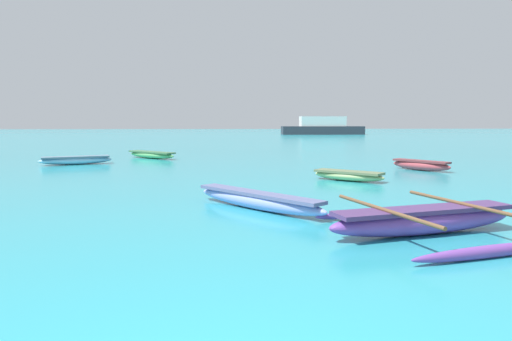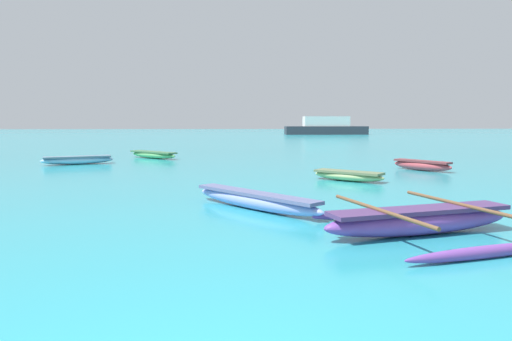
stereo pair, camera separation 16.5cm
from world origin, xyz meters
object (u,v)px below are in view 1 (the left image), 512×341
at_px(moored_boat_1, 349,175).
at_px(moored_boat_5, 76,160).
at_px(moored_boat_3, 424,221).
at_px(moored_boat_4, 421,165).
at_px(distant_ferry, 322,127).
at_px(moored_boat_0, 257,200).
at_px(moored_boat_2, 152,155).

distance_m(moored_boat_1, moored_boat_5, 13.46).
distance_m(moored_boat_3, moored_boat_4, 11.71).
bearing_deg(distant_ferry, moored_boat_1, -101.72).
distance_m(moored_boat_1, moored_boat_4, 5.06).
distance_m(moored_boat_0, moored_boat_2, 16.07).
bearing_deg(moored_boat_2, moored_boat_0, -29.25).
relative_size(moored_boat_4, moored_boat_5, 0.75).
height_order(moored_boat_1, moored_boat_5, moored_boat_5).
bearing_deg(moored_boat_4, moored_boat_1, -86.55).
relative_size(moored_boat_1, moored_boat_2, 0.78).
distance_m(moored_boat_3, moored_boat_5, 18.14).
bearing_deg(moored_boat_2, moored_boat_1, -7.53).
bearing_deg(moored_boat_4, moored_boat_3, -57.94).
bearing_deg(moored_boat_0, distant_ferry, 126.34).
relative_size(moored_boat_0, moored_boat_1, 1.43).
relative_size(moored_boat_3, distant_ferry, 0.31).
xyz_separation_m(moored_boat_0, moored_boat_2, (-4.77, 15.35, -0.01)).
distance_m(moored_boat_2, distant_ferry, 49.28).
bearing_deg(distant_ferry, moored_boat_5, -115.41).
bearing_deg(moored_boat_2, moored_boat_4, 13.04).
relative_size(moored_boat_3, moored_boat_4, 1.57).
bearing_deg(moored_boat_1, moored_boat_2, 170.10).
bearing_deg(distant_ferry, moored_boat_4, -98.13).
relative_size(moored_boat_0, distant_ferry, 0.27).
bearing_deg(moored_boat_3, moored_boat_2, 98.90).
bearing_deg(moored_boat_1, moored_boat_3, -54.37).
height_order(moored_boat_3, distant_ferry, distant_ferry).
xyz_separation_m(moored_boat_0, distant_ferry, (15.13, 60.41, 0.92)).
relative_size(moored_boat_3, moored_boat_5, 1.18).
height_order(moored_boat_4, moored_boat_5, moored_boat_4).
bearing_deg(distant_ferry, moored_boat_3, -100.98).
bearing_deg(moored_boat_5, moored_boat_3, -74.33).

